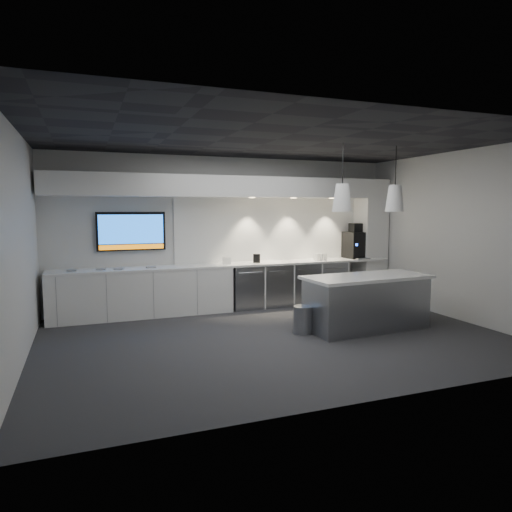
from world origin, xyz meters
name	(u,v)px	position (x,y,z in m)	size (l,w,h in m)	color
floor	(276,337)	(0.00, 0.00, 0.00)	(7.00, 7.00, 0.00)	#303032
ceiling	(277,139)	(0.00, 0.00, 3.00)	(7.00, 7.00, 0.00)	black
wall_back	(228,232)	(0.00, 2.50, 1.50)	(7.00, 7.00, 0.00)	silver
wall_front	(376,257)	(0.00, -2.50, 1.50)	(7.00, 7.00, 0.00)	silver
wall_left	(18,248)	(-3.50, 0.00, 1.50)	(7.00, 7.00, 0.00)	silver
wall_right	(457,236)	(3.50, 0.00, 1.50)	(7.00, 7.00, 0.00)	silver
back_counter	(233,265)	(0.00, 2.17, 0.88)	(6.80, 0.65, 0.04)	white
left_base_cabinets	(143,293)	(-1.75, 2.17, 0.43)	(3.30, 0.63, 0.86)	white
fridge_unit_a	(245,287)	(0.25, 2.17, 0.42)	(0.60, 0.61, 0.85)	gray
fridge_unit_b	(274,285)	(0.88, 2.17, 0.42)	(0.60, 0.61, 0.85)	gray
fridge_unit_c	(302,283)	(1.51, 2.17, 0.42)	(0.60, 0.61, 0.85)	gray
fridge_unit_d	(328,281)	(2.14, 2.17, 0.42)	(0.60, 0.61, 0.85)	gray
backsplash	(283,229)	(1.20, 2.48, 1.55)	(4.60, 0.03, 1.30)	white
soffit	(232,187)	(0.00, 2.20, 2.40)	(6.90, 0.60, 0.40)	white
column	(370,239)	(3.20, 2.20, 1.30)	(0.55, 0.55, 2.60)	white
wall_tv	(131,231)	(-1.90, 2.45, 1.56)	(1.25, 0.07, 0.72)	black
island	(366,302)	(1.59, -0.05, 0.45)	(2.15, 1.03, 0.89)	gray
bin	(303,320)	(0.49, 0.07, 0.22)	(0.31, 0.31, 0.44)	gray
coffee_machine	(355,244)	(2.82, 2.20, 1.21)	(0.43, 0.60, 0.76)	black
sign_black	(257,258)	(0.48, 2.13, 0.99)	(0.14, 0.02, 0.18)	black
sign_white	(227,261)	(-0.14, 2.13, 0.97)	(0.18, 0.02, 0.14)	white
cup_cluster	(320,257)	(1.89, 2.08, 0.97)	(0.25, 0.16, 0.14)	white
tray_a	(72,270)	(-2.95, 2.16, 0.91)	(0.16, 0.16, 0.03)	gray
tray_b	(101,269)	(-2.47, 2.17, 0.91)	(0.16, 0.16, 0.03)	gray
tray_c	(119,268)	(-2.17, 2.13, 0.91)	(0.16, 0.16, 0.03)	gray
tray_d	(151,267)	(-1.60, 2.12, 0.91)	(0.16, 0.16, 0.03)	gray
pendant_left	(342,198)	(1.09, -0.05, 2.15)	(0.31, 0.31, 1.14)	white
pendant_right	(395,198)	(2.09, -0.05, 2.15)	(0.31, 0.31, 1.14)	white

